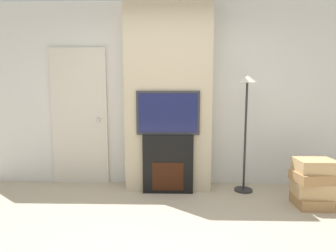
# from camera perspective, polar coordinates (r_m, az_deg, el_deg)

# --- Properties ---
(wall_back) EXTENTS (6.00, 0.06, 2.70)m
(wall_back) POSITION_cam_1_polar(r_m,az_deg,el_deg) (3.96, 0.15, 6.72)
(wall_back) COLOR silver
(wall_back) RESTS_ON ground_plane
(chimney_breast) EXTENTS (1.19, 0.39, 2.70)m
(chimney_breast) POSITION_cam_1_polar(r_m,az_deg,el_deg) (3.74, 0.07, 6.71)
(chimney_breast) COLOR #BCAD8E
(chimney_breast) RESTS_ON ground_plane
(fireplace) EXTENTS (0.69, 0.15, 0.82)m
(fireplace) POSITION_cam_1_polar(r_m,az_deg,el_deg) (3.67, -0.00, -8.23)
(fireplace) COLOR black
(fireplace) RESTS_ON ground_plane
(television) EXTENTS (0.86, 0.07, 0.59)m
(television) POSITION_cam_1_polar(r_m,az_deg,el_deg) (3.55, -0.00, 2.86)
(television) COLOR #2D2D33
(television) RESTS_ON fireplace
(floor_lamp) EXTENTS (0.26, 0.26, 1.62)m
(floor_lamp) POSITION_cam_1_polar(r_m,az_deg,el_deg) (3.75, 16.69, 4.15)
(floor_lamp) COLOR #262628
(floor_lamp) RESTS_ON ground_plane
(box_stack) EXTENTS (0.50, 0.40, 0.58)m
(box_stack) POSITION_cam_1_polar(r_m,az_deg,el_deg) (3.71, 29.00, -10.73)
(box_stack) COLOR #A37A4C
(box_stack) RESTS_ON ground_plane
(entry_door) EXTENTS (0.84, 0.09, 2.04)m
(entry_door) POSITION_cam_1_polar(r_m,az_deg,el_deg) (4.18, -18.68, 1.86)
(entry_door) COLOR beige
(entry_door) RESTS_ON ground_plane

